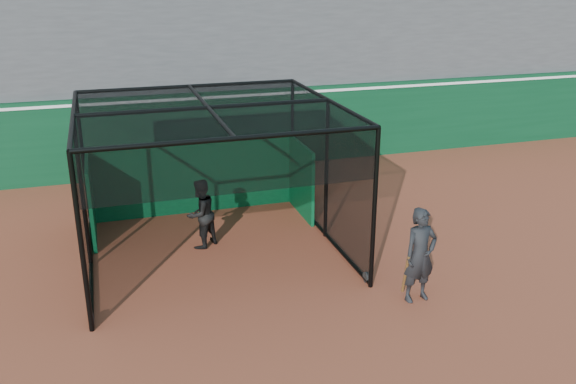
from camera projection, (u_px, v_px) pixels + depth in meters
name	position (u px, v px, depth m)	size (l,w,h in m)	color
ground	(286.00, 296.00, 11.94)	(120.00, 120.00, 0.00)	brown
outfield_wall	(207.00, 130.00, 19.13)	(50.00, 0.50, 2.50)	#0A3B1F
grandstand	(184.00, 16.00, 21.42)	(50.00, 7.85, 8.95)	#4C4C4F
batting_cage	(211.00, 182.00, 13.33)	(5.47, 5.32, 3.30)	black
batter	(201.00, 214.00, 13.81)	(0.79, 0.61, 1.62)	black
on_deck_player	(420.00, 255.00, 11.50)	(0.73, 0.53, 1.88)	black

